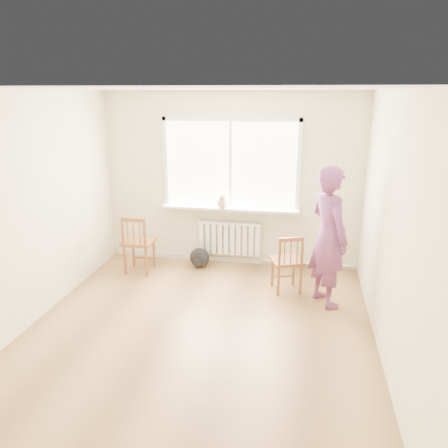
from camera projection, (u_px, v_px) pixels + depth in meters
The scene contains 13 objects.
floor at pixel (198, 333), 5.05m from camera, with size 4.50×4.50×0.00m, color #A17342.
ceiling at pixel (193, 89), 4.26m from camera, with size 4.50×4.50×0.00m, color white.
back_wall at pixel (231, 180), 6.77m from camera, with size 4.00×0.01×2.70m, color beige.
window at pixel (231, 161), 6.66m from camera, with size 2.12×0.05×1.42m.
windowsill at pixel (230, 208), 6.79m from camera, with size 2.15×0.22×0.04m, color white.
radiator at pixel (230, 238), 6.95m from camera, with size 1.00×0.12×0.55m.
heating_pipe at pixel (308, 263), 6.86m from camera, with size 0.04×0.04×1.40m, color silver.
baseboard at pixel (230, 259), 7.14m from camera, with size 4.00×0.03×0.08m, color beige.
chair_left at pixel (138, 244), 6.60m from camera, with size 0.45×0.43×0.91m.
chair_right at pixel (288, 263), 5.97m from camera, with size 0.52×0.51×0.83m.
person at pixel (329, 237), 5.51m from camera, with size 0.67×0.44×1.82m, color #CA4377.
cat at pixel (223, 201), 6.69m from camera, with size 0.22×0.40×0.27m.
backpack at pixel (200, 257), 6.90m from camera, with size 0.31×0.23×0.31m, color black.
Camera 1 is at (1.11, -4.33, 2.67)m, focal length 35.00 mm.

